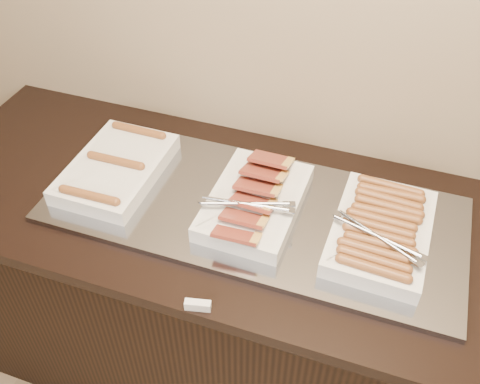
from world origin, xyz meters
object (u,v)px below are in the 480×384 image
Objects in this scene: warming_tray at (253,210)px; dish_right at (381,231)px; counter at (246,301)px; dish_center at (255,201)px; dish_left at (117,168)px.

dish_right is at bearing -0.53° from warming_tray.
dish_center is (0.02, -0.00, 0.50)m from counter.
dish_center is 1.02× the size of dish_right.
dish_center is 0.36m from dish_right.
dish_right reaches higher than counter.
dish_center reaches higher than dish_right.
dish_center is at bearing -178.30° from dish_right.
dish_left is 0.80m from dish_right.
counter is 0.65m from dish_left.
dish_right reaches higher than warming_tray.
warming_tray is 3.15× the size of dish_left.
dish_right is (0.80, -0.00, 0.01)m from dish_left.
dish_left is at bearing -180.00° from counter.
dish_left is (-0.44, -0.00, 0.04)m from warming_tray.
dish_left is 0.99× the size of dish_right.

